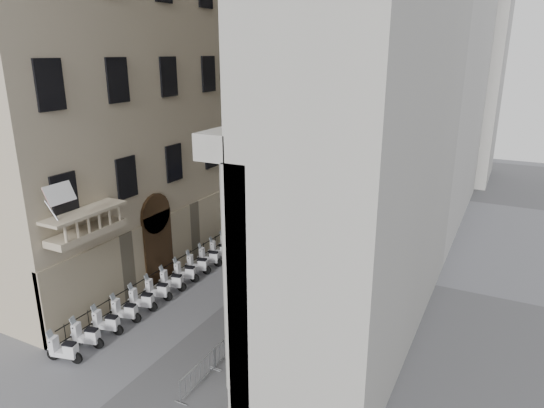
{
  "coord_description": "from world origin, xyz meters",
  "views": [
    {
      "loc": [
        13.17,
        -8.62,
        13.34
      ],
      "look_at": [
        0.4,
        16.43,
        4.5
      ],
      "focal_mm": 32.0,
      "sensor_mm": 36.0,
      "label": 1
    }
  ],
  "objects_px": {
    "info_kiosk": "(281,212)",
    "street_lamp": "(272,171)",
    "pedestrian_a": "(314,208)",
    "pedestrian_b": "(349,212)",
    "security_tent": "(272,210)",
    "scooter_0": "(66,361)"
  },
  "relations": [
    {
      "from": "pedestrian_b",
      "to": "street_lamp",
      "type": "bearing_deg",
      "value": 55.19
    },
    {
      "from": "street_lamp",
      "to": "info_kiosk",
      "type": "relative_size",
      "value": 4.22
    },
    {
      "from": "security_tent",
      "to": "pedestrian_b",
      "type": "xyz_separation_m",
      "value": [
        3.12,
        7.65,
        -1.94
      ]
    },
    {
      "from": "info_kiosk",
      "to": "pedestrian_a",
      "type": "height_order",
      "value": "pedestrian_a"
    },
    {
      "from": "street_lamp",
      "to": "pedestrian_b",
      "type": "distance_m",
      "value": 7.16
    },
    {
      "from": "info_kiosk",
      "to": "street_lamp",
      "type": "bearing_deg",
      "value": 159.32
    },
    {
      "from": "security_tent",
      "to": "pedestrian_a",
      "type": "distance_m",
      "value": 7.35
    },
    {
      "from": "security_tent",
      "to": "scooter_0",
      "type": "bearing_deg",
      "value": -97.9
    },
    {
      "from": "pedestrian_a",
      "to": "pedestrian_b",
      "type": "distance_m",
      "value": 2.9
    },
    {
      "from": "scooter_0",
      "to": "pedestrian_b",
      "type": "distance_m",
      "value": 24.44
    },
    {
      "from": "security_tent",
      "to": "pedestrian_a",
      "type": "relative_size",
      "value": 2.25
    },
    {
      "from": "security_tent",
      "to": "street_lamp",
      "type": "distance_m",
      "value": 5.78
    },
    {
      "from": "info_kiosk",
      "to": "pedestrian_b",
      "type": "xyz_separation_m",
      "value": [
        4.89,
        2.66,
        0.0
      ]
    },
    {
      "from": "info_kiosk",
      "to": "security_tent",
      "type": "bearing_deg",
      "value": -93.05
    },
    {
      "from": "street_lamp",
      "to": "info_kiosk",
      "type": "bearing_deg",
      "value": 24.21
    },
    {
      "from": "info_kiosk",
      "to": "pedestrian_b",
      "type": "bearing_deg",
      "value": 5.89
    },
    {
      "from": "street_lamp",
      "to": "pedestrian_a",
      "type": "xyz_separation_m",
      "value": [
        2.85,
        2.13,
        -3.36
      ]
    },
    {
      "from": "scooter_0",
      "to": "info_kiosk",
      "type": "bearing_deg",
      "value": -15.14
    },
    {
      "from": "security_tent",
      "to": "pedestrian_a",
      "type": "bearing_deg",
      "value": 87.79
    },
    {
      "from": "scooter_0",
      "to": "security_tent",
      "type": "height_order",
      "value": "security_tent"
    },
    {
      "from": "security_tent",
      "to": "street_lamp",
      "type": "xyz_separation_m",
      "value": [
        -2.58,
        4.96,
        1.47
      ]
    },
    {
      "from": "scooter_0",
      "to": "street_lamp",
      "type": "relative_size",
      "value": 0.21
    }
  ]
}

